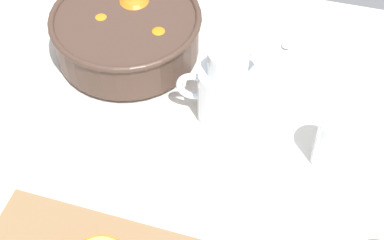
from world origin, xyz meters
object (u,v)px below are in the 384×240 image
juice_glass (334,145)px  juice_pitcher (226,93)px  fruit_bowl (127,34)px  spoon (298,36)px

juice_glass → juice_pitcher: bearing=164.7°
fruit_bowl → spoon: 34.56cm
juice_pitcher → fruit_bowl: bearing=154.3°
juice_glass → spoon: size_ratio=0.71×
fruit_bowl → juice_glass: (41.13, -15.74, -1.08)cm
fruit_bowl → juice_pitcher: bearing=-25.7°
juice_pitcher → spoon: size_ratio=1.16×
juice_pitcher → juice_glass: (19.48, -5.31, -1.58)cm
juice_pitcher → juice_glass: bearing=-15.3°
spoon → fruit_bowl: bearing=-156.9°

